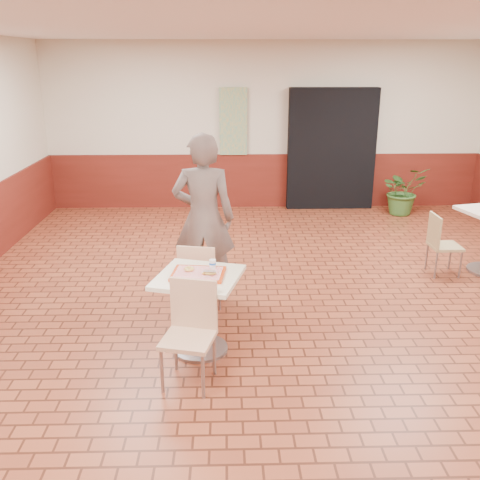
{
  "coord_description": "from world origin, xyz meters",
  "views": [
    {
      "loc": [
        -0.74,
        -4.89,
        2.67
      ],
      "look_at": [
        -0.6,
        0.19,
        0.95
      ],
      "focal_mm": 40.0,
      "sensor_mm": 36.0,
      "label": 1
    }
  ],
  "objects_px": {
    "serving_tray": "(198,274)",
    "potted_plant": "(403,190)",
    "main_table": "(199,300)",
    "chair_main_back": "(199,277)",
    "chair_main_front": "(190,327)",
    "long_john_donut": "(209,273)",
    "chair_second_left": "(441,241)",
    "paper_cup": "(213,264)",
    "customer": "(204,218)",
    "ring_donut": "(189,269)"
  },
  "relations": [
    {
      "from": "chair_second_left",
      "to": "serving_tray",
      "type": "bearing_deg",
      "value": 120.6
    },
    {
      "from": "chair_main_front",
      "to": "serving_tray",
      "type": "height_order",
      "value": "chair_main_front"
    },
    {
      "from": "chair_main_back",
      "to": "chair_second_left",
      "type": "height_order",
      "value": "chair_main_back"
    },
    {
      "from": "chair_main_front",
      "to": "paper_cup",
      "type": "relative_size",
      "value": 11.08
    },
    {
      "from": "customer",
      "to": "ring_donut",
      "type": "relative_size",
      "value": 20.63
    },
    {
      "from": "chair_main_front",
      "to": "serving_tray",
      "type": "relative_size",
      "value": 1.88
    },
    {
      "from": "serving_tray",
      "to": "potted_plant",
      "type": "relative_size",
      "value": 0.55
    },
    {
      "from": "main_table",
      "to": "chair_main_front",
      "type": "bearing_deg",
      "value": -95.78
    },
    {
      "from": "chair_main_front",
      "to": "chair_second_left",
      "type": "xyz_separation_m",
      "value": [
        3.07,
        2.35,
        -0.06
      ]
    },
    {
      "from": "ring_donut",
      "to": "customer",
      "type": "bearing_deg",
      "value": 85.43
    },
    {
      "from": "paper_cup",
      "to": "potted_plant",
      "type": "height_order",
      "value": "paper_cup"
    },
    {
      "from": "long_john_donut",
      "to": "chair_second_left",
      "type": "relative_size",
      "value": 0.17
    },
    {
      "from": "customer",
      "to": "ring_donut",
      "type": "bearing_deg",
      "value": 88.69
    },
    {
      "from": "ring_donut",
      "to": "chair_second_left",
      "type": "xyz_separation_m",
      "value": [
        3.11,
        1.81,
        -0.37
      ]
    },
    {
      "from": "main_table",
      "to": "long_john_donut",
      "type": "distance_m",
      "value": 0.33
    },
    {
      "from": "chair_main_front",
      "to": "chair_main_back",
      "type": "bearing_deg",
      "value": 102.91
    },
    {
      "from": "serving_tray",
      "to": "chair_main_front",
      "type": "bearing_deg",
      "value": -95.78
    },
    {
      "from": "chair_second_left",
      "to": "customer",
      "type": "bearing_deg",
      "value": 100.85
    },
    {
      "from": "customer",
      "to": "chair_main_front",
      "type": "bearing_deg",
      "value": 91.35
    },
    {
      "from": "serving_tray",
      "to": "potted_plant",
      "type": "distance_m",
      "value": 5.84
    },
    {
      "from": "paper_cup",
      "to": "chair_second_left",
      "type": "xyz_separation_m",
      "value": [
        2.89,
        1.75,
        -0.4
      ]
    },
    {
      "from": "main_table",
      "to": "chair_main_back",
      "type": "height_order",
      "value": "chair_main_back"
    },
    {
      "from": "chair_main_back",
      "to": "customer",
      "type": "distance_m",
      "value": 0.75
    },
    {
      "from": "main_table",
      "to": "serving_tray",
      "type": "xyz_separation_m",
      "value": [
        0.0,
        0.0,
        0.27
      ]
    },
    {
      "from": "long_john_donut",
      "to": "main_table",
      "type": "bearing_deg",
      "value": 150.83
    },
    {
      "from": "potted_plant",
      "to": "main_table",
      "type": "bearing_deg",
      "value": -126.17
    },
    {
      "from": "main_table",
      "to": "long_john_donut",
      "type": "height_order",
      "value": "long_john_donut"
    },
    {
      "from": "serving_tray",
      "to": "customer",
      "type": "bearing_deg",
      "value": 89.65
    },
    {
      "from": "main_table",
      "to": "ring_donut",
      "type": "height_order",
      "value": "ring_donut"
    },
    {
      "from": "main_table",
      "to": "chair_main_front",
      "type": "distance_m",
      "value": 0.49
    },
    {
      "from": "chair_main_back",
      "to": "long_john_donut",
      "type": "xyz_separation_m",
      "value": [
        0.14,
        -0.72,
        0.35
      ]
    },
    {
      "from": "serving_tray",
      "to": "long_john_donut",
      "type": "xyz_separation_m",
      "value": [
        0.11,
        -0.06,
        0.03
      ]
    },
    {
      "from": "chair_main_back",
      "to": "chair_second_left",
      "type": "distance_m",
      "value": 3.28
    },
    {
      "from": "serving_tray",
      "to": "long_john_donut",
      "type": "bearing_deg",
      "value": -29.17
    },
    {
      "from": "serving_tray",
      "to": "chair_second_left",
      "type": "relative_size",
      "value": 0.6
    },
    {
      "from": "serving_tray",
      "to": "ring_donut",
      "type": "relative_size",
      "value": 5.13
    },
    {
      "from": "long_john_donut",
      "to": "chair_second_left",
      "type": "bearing_deg",
      "value": 33.31
    },
    {
      "from": "main_table",
      "to": "long_john_donut",
      "type": "relative_size",
      "value": 5.67
    },
    {
      "from": "ring_donut",
      "to": "long_john_donut",
      "type": "bearing_deg",
      "value": -29.51
    },
    {
      "from": "chair_main_front",
      "to": "chair_main_back",
      "type": "xyz_separation_m",
      "value": [
        0.02,
        1.15,
        -0.02
      ]
    },
    {
      "from": "chair_main_back",
      "to": "serving_tray",
      "type": "bearing_deg",
      "value": 103.4
    },
    {
      "from": "main_table",
      "to": "ring_donut",
      "type": "relative_size",
      "value": 8.31
    },
    {
      "from": "long_john_donut",
      "to": "customer",
      "type": "bearing_deg",
      "value": 94.36
    },
    {
      "from": "serving_tray",
      "to": "chair_second_left",
      "type": "height_order",
      "value": "serving_tray"
    },
    {
      "from": "chair_second_left",
      "to": "potted_plant",
      "type": "relative_size",
      "value": 0.92
    },
    {
      "from": "customer",
      "to": "serving_tray",
      "type": "xyz_separation_m",
      "value": [
        -0.01,
        -1.23,
        -0.17
      ]
    },
    {
      "from": "customer",
      "to": "serving_tray",
      "type": "bearing_deg",
      "value": 92.9
    },
    {
      "from": "chair_main_back",
      "to": "ring_donut",
      "type": "bearing_deg",
      "value": 95.52
    },
    {
      "from": "customer",
      "to": "paper_cup",
      "type": "bearing_deg",
      "value": 99.57
    },
    {
      "from": "customer",
      "to": "ring_donut",
      "type": "xyz_separation_m",
      "value": [
        -0.09,
        -1.18,
        -0.14
      ]
    }
  ]
}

